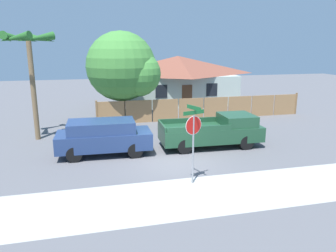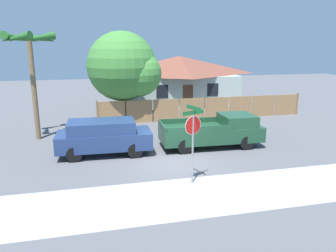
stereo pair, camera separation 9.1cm
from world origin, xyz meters
The scene contains 9 objects.
ground_plane centered at (0.00, 0.00, 0.00)m, with size 80.00×80.00×0.00m, color #56565B.
sidewalk_strip centered at (0.00, -3.60, 0.00)m, with size 36.00×3.20×0.01m.
wooden_fence centered at (4.41, 8.25, 0.79)m, with size 15.42×0.12×1.68m.
house centered at (4.48, 15.63, 2.24)m, with size 10.77×6.44×4.32m.
oak_tree centered at (-1.12, 9.39, 3.72)m, with size 5.13×4.89×6.28m.
palm_tree centered at (-6.69, 5.56, 5.17)m, with size 2.94×3.16×6.00m.
red_suv centered at (-3.11, 1.86, 0.94)m, with size 4.63×2.03×1.72m.
orange_pickup centered at (2.71, 1.85, 0.84)m, with size 5.41×2.22×1.69m.
stop_sign centered at (0.07, -2.50, 2.10)m, with size 0.91×0.82×3.10m.
Camera 1 is at (-3.74, -13.94, 5.31)m, focal length 35.00 mm.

